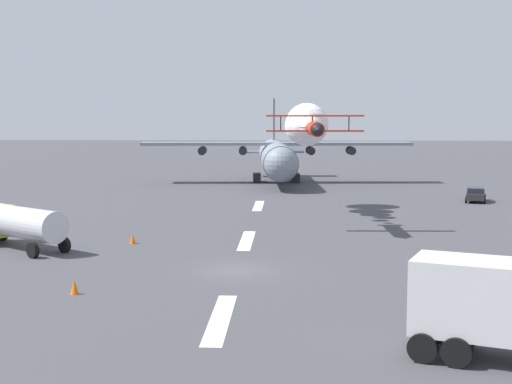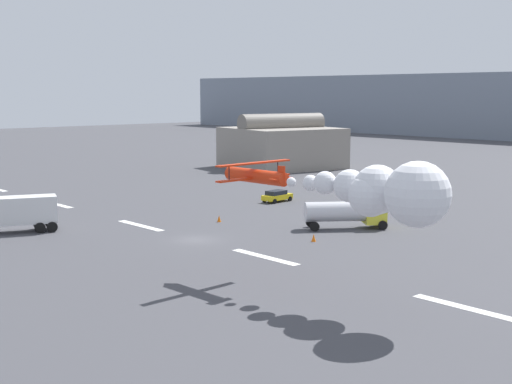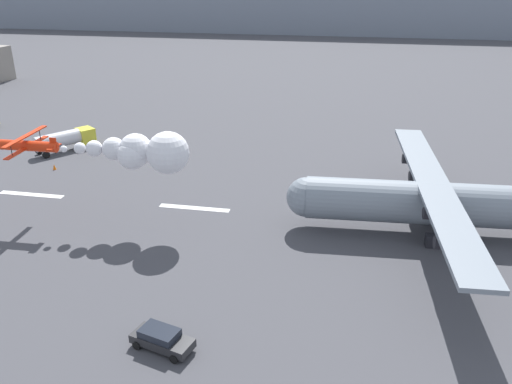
{
  "view_description": "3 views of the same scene",
  "coord_description": "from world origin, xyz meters",
  "px_view_note": "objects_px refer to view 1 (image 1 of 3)",
  "views": [
    {
      "loc": [
        -40.66,
        -2.99,
        8.94
      ],
      "look_at": [
        19.66,
        -0.22,
        2.48
      ],
      "focal_mm": 50.07,
      "sensor_mm": 36.0,
      "label": 1
    },
    {
      "loc": [
        54.75,
        -41.38,
        14.39
      ],
      "look_at": [
        14.29,
        -4.97,
        6.7
      ],
      "focal_mm": 49.87,
      "sensor_mm": 36.0,
      "label": 2
    },
    {
      "loc": [
        46.31,
        -50.1,
        24.91
      ],
      "look_at": [
        36.86,
        0.0,
        2.51
      ],
      "focal_mm": 36.58,
      "sensor_mm": 36.0,
      "label": 3
    }
  ],
  "objects_px": {
    "cargo_transport_plane": "(277,157)",
    "traffic_cone_near": "(74,287)",
    "traffic_cone_far": "(133,238)",
    "fuel_tanker_truck": "(16,223)",
    "stunt_biplane_red": "(306,126)",
    "followme_car_yellow": "(476,194)"
  },
  "relations": [
    {
      "from": "stunt_biplane_red",
      "to": "traffic_cone_far",
      "type": "height_order",
      "value": "stunt_biplane_red"
    },
    {
      "from": "stunt_biplane_red",
      "to": "fuel_tanker_truck",
      "type": "bearing_deg",
      "value": 135.13
    },
    {
      "from": "stunt_biplane_red",
      "to": "fuel_tanker_truck",
      "type": "height_order",
      "value": "stunt_biplane_red"
    },
    {
      "from": "fuel_tanker_truck",
      "to": "traffic_cone_far",
      "type": "relative_size",
      "value": 11.12
    },
    {
      "from": "traffic_cone_far",
      "to": "fuel_tanker_truck",
      "type": "bearing_deg",
      "value": 106.99
    },
    {
      "from": "traffic_cone_near",
      "to": "traffic_cone_far",
      "type": "xyz_separation_m",
      "value": [
        14.31,
        0.19,
        0.0
      ]
    },
    {
      "from": "cargo_transport_plane",
      "to": "traffic_cone_near",
      "type": "xyz_separation_m",
      "value": [
        -59.39,
        9.19,
        -3.13
      ]
    },
    {
      "from": "cargo_transport_plane",
      "to": "fuel_tanker_truck",
      "type": "xyz_separation_m",
      "value": [
        -47.35,
        16.79,
        -1.77
      ]
    },
    {
      "from": "cargo_transport_plane",
      "to": "stunt_biplane_red",
      "type": "distance_m",
      "value": 27.82
    },
    {
      "from": "cargo_transport_plane",
      "to": "traffic_cone_near",
      "type": "height_order",
      "value": "cargo_transport_plane"
    },
    {
      "from": "cargo_transport_plane",
      "to": "fuel_tanker_truck",
      "type": "bearing_deg",
      "value": 160.47
    },
    {
      "from": "stunt_biplane_red",
      "to": "followme_car_yellow",
      "type": "relative_size",
      "value": 4.29
    },
    {
      "from": "traffic_cone_near",
      "to": "traffic_cone_far",
      "type": "bearing_deg",
      "value": 0.76
    },
    {
      "from": "cargo_transport_plane",
      "to": "traffic_cone_far",
      "type": "height_order",
      "value": "cargo_transport_plane"
    },
    {
      "from": "fuel_tanker_truck",
      "to": "followme_car_yellow",
      "type": "bearing_deg",
      "value": -53.24
    },
    {
      "from": "cargo_transport_plane",
      "to": "fuel_tanker_truck",
      "type": "distance_m",
      "value": 50.27
    },
    {
      "from": "traffic_cone_near",
      "to": "cargo_transport_plane",
      "type": "bearing_deg",
      "value": -8.79
    },
    {
      "from": "cargo_transport_plane",
      "to": "followme_car_yellow",
      "type": "height_order",
      "value": "cargo_transport_plane"
    },
    {
      "from": "traffic_cone_near",
      "to": "fuel_tanker_truck",
      "type": "bearing_deg",
      "value": 32.28
    },
    {
      "from": "fuel_tanker_truck",
      "to": "followme_car_yellow",
      "type": "xyz_separation_m",
      "value": [
        28.31,
        -37.91,
        -0.92
      ]
    },
    {
      "from": "fuel_tanker_truck",
      "to": "traffic_cone_far",
      "type": "bearing_deg",
      "value": -73.01
    },
    {
      "from": "fuel_tanker_truck",
      "to": "followme_car_yellow",
      "type": "height_order",
      "value": "fuel_tanker_truck"
    }
  ]
}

